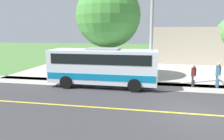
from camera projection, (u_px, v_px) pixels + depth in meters
name	position (u px, v px, depth m)	size (l,w,h in m)	color
ground_plane	(194.00, 114.00, 10.39)	(120.00, 120.00, 0.00)	#477238
road_surface	(194.00, 114.00, 10.39)	(8.00, 100.00, 0.01)	#333335
sidewalk	(181.00, 87.00, 15.42)	(2.40, 100.00, 0.01)	#9E9991
parking_lot_surface	(203.00, 71.00, 21.81)	(14.00, 36.00, 0.01)	#B2ADA3
road_centre_line	(194.00, 114.00, 10.39)	(0.16, 100.00, 0.00)	gold
shuttle_bus_front	(103.00, 65.00, 15.54)	(2.71, 7.80, 2.78)	silver
pedestrian_with_bags	(218.00, 74.00, 15.20)	(0.72, 0.34, 1.80)	#335972
pedestrian_waiting	(194.00, 75.00, 15.40)	(0.72, 0.34, 1.59)	#262628
street_light_pole	(152.00, 23.00, 14.72)	(1.97, 0.24, 8.29)	#9E9EA3
tree_curbside	(108.00, 16.00, 17.70)	(5.34, 5.34, 7.92)	#4C3826
commercial_building	(213.00, 44.00, 29.56)	(10.00, 16.64, 4.49)	#B7A893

